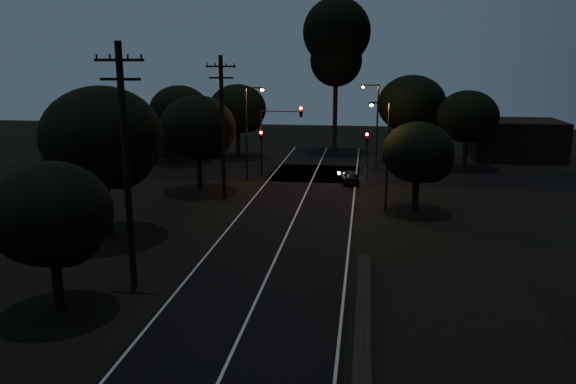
% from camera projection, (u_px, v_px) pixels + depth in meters
% --- Properties ---
extents(road_surface, '(60.00, 70.00, 0.03)m').
position_uv_depth(road_surface, '(301.00, 203.00, 40.90)').
color(road_surface, black).
rests_on(road_surface, ground).
extents(utility_pole_mid, '(2.20, 0.30, 11.00)m').
position_uv_depth(utility_pole_mid, '(126.00, 163.00, 24.85)').
color(utility_pole_mid, black).
rests_on(utility_pole_mid, ground).
extents(utility_pole_far, '(2.20, 0.30, 10.50)m').
position_uv_depth(utility_pole_far, '(222.00, 125.00, 41.28)').
color(utility_pole_far, black).
rests_on(utility_pole_far, ground).
extents(tree_left_b, '(4.96, 4.96, 6.30)m').
position_uv_depth(tree_left_b, '(53.00, 217.00, 22.49)').
color(tree_left_b, black).
rests_on(tree_left_b, ground).
extents(tree_left_c, '(6.96, 6.96, 8.79)m').
position_uv_depth(tree_left_c, '(105.00, 141.00, 32.04)').
color(tree_left_c, black).
rests_on(tree_left_c, ground).
extents(tree_left_d, '(5.93, 5.93, 7.52)m').
position_uv_depth(tree_left_d, '(200.00, 130.00, 43.54)').
color(tree_left_d, black).
rests_on(tree_left_d, ground).
extents(tree_far_nw, '(6.05, 6.05, 7.66)m').
position_uv_depth(tree_far_nw, '(239.00, 110.00, 59.00)').
color(tree_far_nw, black).
rests_on(tree_far_nw, ground).
extents(tree_far_w, '(6.03, 6.03, 7.69)m').
position_uv_depth(tree_far_w, '(181.00, 113.00, 55.81)').
color(tree_far_w, black).
rests_on(tree_far_w, ground).
extents(tree_far_ne, '(6.86, 6.86, 8.68)m').
position_uv_depth(tree_far_ne, '(414.00, 106.00, 56.41)').
color(tree_far_ne, black).
rests_on(tree_far_ne, ground).
extents(tree_far_e, '(5.80, 5.80, 7.36)m').
position_uv_depth(tree_far_e, '(470.00, 118.00, 53.07)').
color(tree_far_e, black).
rests_on(tree_far_e, ground).
extents(tree_right_a, '(4.85, 4.85, 6.17)m').
position_uv_depth(tree_right_a, '(420.00, 154.00, 37.70)').
color(tree_right_a, black).
rests_on(tree_right_a, ground).
extents(tall_pine, '(7.36, 7.36, 16.73)m').
position_uv_depth(tall_pine, '(336.00, 41.00, 60.97)').
color(tall_pine, black).
rests_on(tall_pine, ground).
extents(building_left, '(10.00, 8.00, 4.40)m').
position_uv_depth(building_left, '(147.00, 132.00, 63.19)').
color(building_left, black).
rests_on(building_left, ground).
extents(building_right, '(9.00, 7.00, 4.00)m').
position_uv_depth(building_right, '(515.00, 139.00, 58.83)').
color(building_right, black).
rests_on(building_right, ground).
extents(signal_left, '(0.28, 0.35, 4.10)m').
position_uv_depth(signal_left, '(261.00, 145.00, 49.40)').
color(signal_left, black).
rests_on(signal_left, ground).
extents(signal_right, '(0.28, 0.35, 4.10)m').
position_uv_depth(signal_right, '(367.00, 147.00, 48.17)').
color(signal_right, black).
rests_on(signal_right, ground).
extents(signal_mast, '(3.70, 0.35, 6.25)m').
position_uv_depth(signal_mast, '(280.00, 128.00, 48.83)').
color(signal_mast, black).
rests_on(signal_mast, ground).
extents(streetlight_a, '(1.66, 0.26, 8.00)m').
position_uv_depth(streetlight_a, '(249.00, 127.00, 47.17)').
color(streetlight_a, black).
rests_on(streetlight_a, ground).
extents(streetlight_b, '(1.66, 0.26, 8.00)m').
position_uv_depth(streetlight_b, '(375.00, 121.00, 51.52)').
color(streetlight_b, black).
rests_on(streetlight_b, ground).
extents(streetlight_c, '(1.46, 0.26, 7.50)m').
position_uv_depth(streetlight_c, '(385.00, 148.00, 38.03)').
color(streetlight_c, black).
rests_on(streetlight_c, ground).
extents(car, '(2.06, 3.54, 1.13)m').
position_uv_depth(car, '(349.00, 176.00, 47.29)').
color(car, black).
rests_on(car, ground).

